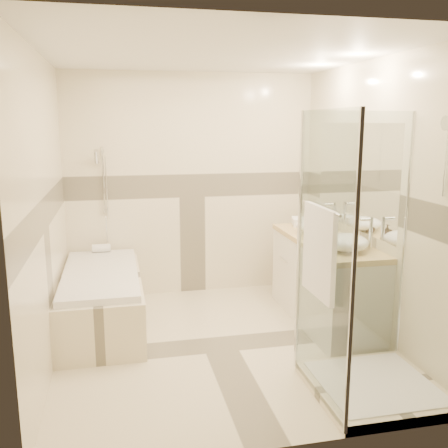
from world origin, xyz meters
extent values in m
cube|color=beige|center=(0.00, 0.00, -0.01)|extent=(2.80, 3.00, 0.01)
cube|color=white|center=(0.00, 0.00, 2.50)|extent=(2.80, 3.00, 0.01)
cube|color=beige|center=(0.00, 1.50, 1.25)|extent=(2.80, 0.01, 2.50)
cube|color=beige|center=(0.00, -1.50, 1.25)|extent=(2.80, 0.01, 2.50)
cube|color=beige|center=(-1.40, 0.00, 1.25)|extent=(0.01, 3.00, 2.50)
cube|color=beige|center=(1.40, 0.00, 1.25)|extent=(0.01, 3.00, 2.50)
cube|color=white|center=(1.39, 0.30, 1.45)|extent=(0.01, 1.60, 1.00)
cylinder|color=silver|center=(-0.97, 1.47, 1.35)|extent=(0.02, 0.02, 0.70)
cube|color=beige|center=(-1.02, 0.65, 0.25)|extent=(0.75, 1.70, 0.50)
cube|color=white|center=(-1.02, 0.65, 0.53)|extent=(0.69, 1.60, 0.06)
ellipsoid|color=white|center=(-1.02, 0.65, 0.48)|extent=(0.56, 1.40, 0.16)
cube|color=silver|center=(1.12, 0.30, 0.40)|extent=(0.55, 1.60, 0.80)
cylinder|color=silver|center=(0.83, -0.10, 0.55)|extent=(0.01, 0.24, 0.01)
cylinder|color=silver|center=(0.83, 0.70, 0.55)|extent=(0.01, 0.24, 0.01)
cube|color=tan|center=(1.12, 0.30, 0.83)|extent=(0.57, 1.62, 0.05)
cube|color=beige|center=(0.95, -1.05, 0.04)|extent=(0.90, 0.90, 0.08)
cube|color=white|center=(0.95, -1.05, 0.09)|extent=(0.80, 0.80, 0.01)
cube|color=white|center=(0.51, -1.05, 1.04)|extent=(0.01, 0.90, 2.00)
cube|color=white|center=(0.95, -0.61, 1.04)|extent=(0.90, 0.01, 2.00)
cylinder|color=silver|center=(0.50, -1.50, 1.04)|extent=(0.03, 0.03, 2.00)
cylinder|color=silver|center=(0.50, -0.60, 1.04)|extent=(0.03, 0.03, 2.00)
cylinder|color=silver|center=(1.40, -0.60, 1.04)|extent=(0.03, 0.03, 2.00)
cylinder|color=silver|center=(1.36, -1.05, 1.95)|extent=(0.03, 0.10, 0.10)
cylinder|color=silver|center=(0.47, -1.05, 1.40)|extent=(0.02, 0.60, 0.02)
cube|color=white|center=(0.47, -1.05, 1.10)|extent=(0.04, 0.48, 0.62)
ellipsoid|color=white|center=(1.10, 0.59, 0.92)|extent=(0.36, 0.36, 0.14)
ellipsoid|color=white|center=(1.10, -0.17, 0.93)|extent=(0.38, 0.38, 0.15)
cylinder|color=silver|center=(1.33, 0.59, 1.00)|extent=(0.03, 0.03, 0.31)
cylinder|color=silver|center=(1.28, 0.59, 1.14)|extent=(0.11, 0.03, 0.03)
cylinder|color=silver|center=(1.33, -0.17, 1.00)|extent=(0.03, 0.03, 0.29)
cylinder|color=silver|center=(1.28, -0.17, 1.12)|extent=(0.11, 0.03, 0.03)
imported|color=black|center=(1.10, 0.13, 0.93)|extent=(0.08, 0.08, 0.15)
imported|color=black|center=(1.10, 0.45, 0.92)|extent=(0.13, 0.13, 0.13)
cube|color=white|center=(1.10, 0.98, 0.89)|extent=(0.21, 0.28, 0.08)
cylinder|color=white|center=(-1.03, 1.38, 0.60)|extent=(0.19, 0.09, 0.09)
camera|label=1|loc=(-0.84, -4.08, 1.95)|focal=40.00mm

